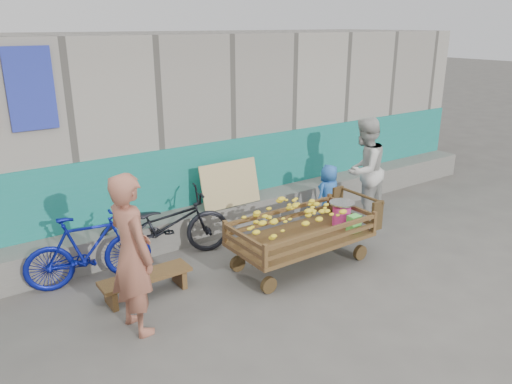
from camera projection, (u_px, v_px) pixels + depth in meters
ground at (308, 297)px, 6.05m from camera, size 80.00×80.00×0.00m
building_wall at (159, 125)px, 8.72m from camera, size 12.00×3.50×3.00m
banana_cart at (299, 225)px, 6.64m from camera, size 2.09×0.95×0.89m
bench at (146, 280)px, 6.04m from camera, size 1.11×0.33×0.28m
vendor_man at (132, 254)px, 5.16m from camera, size 0.50×0.69×1.77m
woman at (364, 170)px, 8.15m from camera, size 0.99×0.86×1.74m
child at (328, 194)px, 8.14m from camera, size 0.51×0.36×1.00m
bicycle_dark at (165, 225)px, 6.96m from camera, size 1.94×1.11×0.96m
bicycle_blue at (89, 250)px, 6.23m from camera, size 1.61×0.70×0.94m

